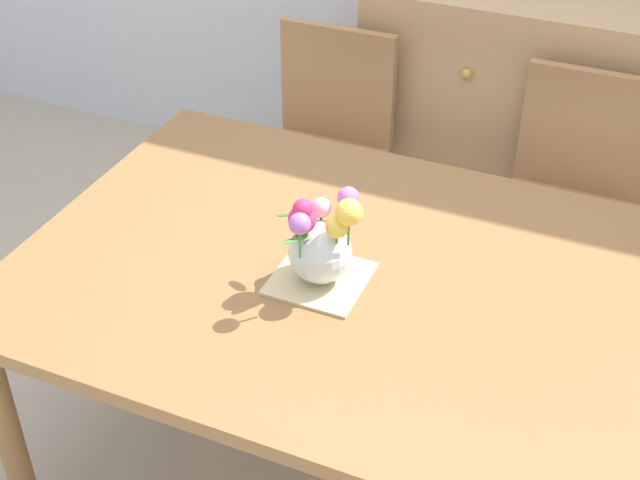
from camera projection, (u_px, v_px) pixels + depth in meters
name	position (u px, v px, depth m)	size (l,w,h in m)	color
ground_plane	(336.00, 465.00, 2.65)	(12.00, 12.00, 0.00)	#B7AD99
dining_table	(338.00, 293.00, 2.27)	(1.57, 1.16, 0.73)	olive
chair_left	(325.00, 140.00, 3.17)	(0.42, 0.42, 0.90)	#9E7047
chair_right	(572.00, 193.00, 2.89)	(0.42, 0.42, 0.90)	#9E7047
dresser	(558.00, 134.00, 3.25)	(1.40, 0.47, 1.00)	tan
placemat	(320.00, 279.00, 2.18)	(0.22, 0.22, 0.01)	#CCB789
flower_vase	(322.00, 241.00, 2.11)	(0.22, 0.24, 0.25)	silver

